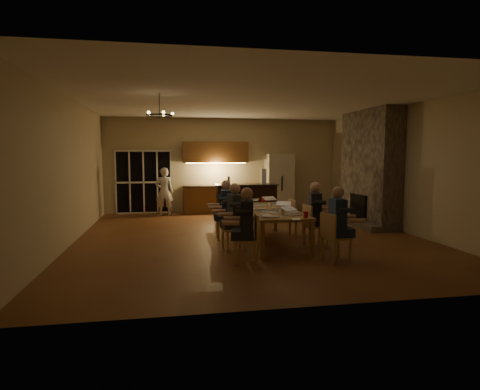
% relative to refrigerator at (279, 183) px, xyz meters
% --- Properties ---
extents(floor, '(9.00, 9.00, 0.00)m').
position_rel_refrigerator_xyz_m(floor, '(-1.90, -4.15, -1.00)').
color(floor, brown).
rests_on(floor, ground).
extents(back_wall, '(8.00, 0.04, 3.20)m').
position_rel_refrigerator_xyz_m(back_wall, '(-1.90, 0.37, 0.60)').
color(back_wall, tan).
rests_on(back_wall, ground).
extents(left_wall, '(0.04, 9.00, 3.20)m').
position_rel_refrigerator_xyz_m(left_wall, '(-5.92, -4.15, 0.60)').
color(left_wall, tan).
rests_on(left_wall, ground).
extents(right_wall, '(0.04, 9.00, 3.20)m').
position_rel_refrigerator_xyz_m(right_wall, '(2.12, -4.15, 0.60)').
color(right_wall, tan).
rests_on(right_wall, ground).
extents(ceiling, '(8.00, 9.00, 0.04)m').
position_rel_refrigerator_xyz_m(ceiling, '(-1.90, -4.15, 2.22)').
color(ceiling, white).
rests_on(ceiling, back_wall).
extents(french_doors, '(1.86, 0.08, 2.10)m').
position_rel_refrigerator_xyz_m(french_doors, '(-4.60, 0.32, 0.05)').
color(french_doors, black).
rests_on(french_doors, ground).
extents(fireplace, '(0.58, 2.50, 3.20)m').
position_rel_refrigerator_xyz_m(fireplace, '(1.80, -2.95, 0.60)').
color(fireplace, '#76695C').
rests_on(fireplace, ground).
extents(kitchenette, '(2.24, 0.68, 2.40)m').
position_rel_refrigerator_xyz_m(kitchenette, '(-2.20, 0.05, 0.20)').
color(kitchenette, brown).
rests_on(kitchenette, ground).
extents(refrigerator, '(0.90, 0.68, 2.00)m').
position_rel_refrigerator_xyz_m(refrigerator, '(0.00, 0.00, 0.00)').
color(refrigerator, beige).
rests_on(refrigerator, ground).
extents(dining_table, '(1.10, 2.80, 0.75)m').
position_rel_refrigerator_xyz_m(dining_table, '(-1.58, -4.88, -0.62)').
color(dining_table, '#A98343').
rests_on(dining_table, ground).
extents(bar_island, '(1.90, 0.72, 1.08)m').
position_rel_refrigerator_xyz_m(bar_island, '(-1.46, -1.51, -0.46)').
color(bar_island, black).
rests_on(bar_island, ground).
extents(chair_left_near, '(0.49, 0.49, 0.89)m').
position_rel_refrigerator_xyz_m(chair_left_near, '(-2.43, -6.41, -0.55)').
color(chair_left_near, tan).
rests_on(chair_left_near, ground).
extents(chair_left_mid, '(0.49, 0.49, 0.89)m').
position_rel_refrigerator_xyz_m(chair_left_mid, '(-2.48, -5.39, -0.55)').
color(chair_left_mid, tan).
rests_on(chair_left_mid, ground).
extents(chair_left_far, '(0.47, 0.47, 0.89)m').
position_rel_refrigerator_xyz_m(chair_left_far, '(-2.49, -4.31, -0.55)').
color(chair_left_far, tan).
rests_on(chair_left_far, ground).
extents(chair_right_near, '(0.53, 0.53, 0.89)m').
position_rel_refrigerator_xyz_m(chair_right_near, '(-0.74, -6.54, -0.55)').
color(chair_right_near, tan).
rests_on(chair_right_near, ground).
extents(chair_right_mid, '(0.48, 0.48, 0.89)m').
position_rel_refrigerator_xyz_m(chair_right_mid, '(-0.68, -5.33, -0.55)').
color(chair_right_mid, tan).
rests_on(chair_right_mid, ground).
extents(chair_right_far, '(0.48, 0.48, 0.89)m').
position_rel_refrigerator_xyz_m(chair_right_far, '(-0.68, -4.27, -0.55)').
color(chair_right_far, tan).
rests_on(chair_right_far, ground).
extents(person_left_near, '(0.70, 0.70, 1.38)m').
position_rel_refrigerator_xyz_m(person_left_near, '(-2.41, -6.46, -0.31)').
color(person_left_near, '#23262D').
rests_on(person_left_near, ground).
extents(person_right_near, '(0.65, 0.65, 1.38)m').
position_rel_refrigerator_xyz_m(person_right_near, '(-0.72, -6.53, -0.31)').
color(person_right_near, '#1E334C').
rests_on(person_right_near, ground).
extents(person_left_mid, '(0.68, 0.68, 1.38)m').
position_rel_refrigerator_xyz_m(person_left_mid, '(-2.44, -5.35, -0.31)').
color(person_left_mid, '#32373C').
rests_on(person_left_mid, ground).
extents(person_right_mid, '(0.71, 0.71, 1.38)m').
position_rel_refrigerator_xyz_m(person_right_mid, '(-0.71, -5.33, -0.31)').
color(person_right_mid, '#23262D').
rests_on(person_right_mid, ground).
extents(person_left_far, '(0.62, 0.62, 1.38)m').
position_rel_refrigerator_xyz_m(person_left_far, '(-2.48, -4.30, -0.31)').
color(person_left_far, '#1E334C').
rests_on(person_left_far, ground).
extents(standing_person, '(0.60, 0.41, 1.56)m').
position_rel_refrigerator_xyz_m(standing_person, '(-3.92, -0.30, -0.22)').
color(standing_person, silver).
rests_on(standing_person, ground).
extents(chandelier, '(0.55, 0.55, 0.03)m').
position_rel_refrigerator_xyz_m(chandelier, '(-3.94, -5.04, 1.75)').
color(chandelier, black).
rests_on(chandelier, ceiling).
extents(laptop_a, '(0.42, 0.41, 0.23)m').
position_rel_refrigerator_xyz_m(laptop_a, '(-1.83, -5.91, -0.14)').
color(laptop_a, silver).
rests_on(laptop_a, dining_table).
extents(laptop_b, '(0.41, 0.40, 0.23)m').
position_rel_refrigerator_xyz_m(laptop_b, '(-1.35, -5.78, -0.14)').
color(laptop_b, silver).
rests_on(laptop_b, dining_table).
extents(laptop_c, '(0.33, 0.30, 0.23)m').
position_rel_refrigerator_xyz_m(laptop_c, '(-1.82, -4.80, -0.14)').
color(laptop_c, silver).
rests_on(laptop_c, dining_table).
extents(laptop_d, '(0.40, 0.37, 0.23)m').
position_rel_refrigerator_xyz_m(laptop_d, '(-1.29, -4.93, -0.14)').
color(laptop_d, silver).
rests_on(laptop_d, dining_table).
extents(laptop_e, '(0.32, 0.28, 0.23)m').
position_rel_refrigerator_xyz_m(laptop_e, '(-1.79, -3.84, -0.14)').
color(laptop_e, silver).
rests_on(laptop_e, dining_table).
extents(laptop_f, '(0.38, 0.35, 0.23)m').
position_rel_refrigerator_xyz_m(laptop_f, '(-1.27, -3.82, -0.14)').
color(laptop_f, silver).
rests_on(laptop_f, dining_table).
extents(mug_front, '(0.08, 0.08, 0.10)m').
position_rel_refrigerator_xyz_m(mug_front, '(-1.65, -5.38, -0.20)').
color(mug_front, white).
rests_on(mug_front, dining_table).
extents(mug_mid, '(0.08, 0.08, 0.10)m').
position_rel_refrigerator_xyz_m(mug_mid, '(-1.45, -4.41, -0.20)').
color(mug_mid, white).
rests_on(mug_mid, dining_table).
extents(mug_back, '(0.07, 0.07, 0.10)m').
position_rel_refrigerator_xyz_m(mug_back, '(-1.99, -4.00, -0.20)').
color(mug_back, white).
rests_on(mug_back, dining_table).
extents(redcup_near, '(0.09, 0.09, 0.12)m').
position_rel_refrigerator_xyz_m(redcup_near, '(-1.19, -6.12, -0.19)').
color(redcup_near, '#B70F0C').
rests_on(redcup_near, dining_table).
extents(redcup_mid, '(0.08, 0.08, 0.12)m').
position_rel_refrigerator_xyz_m(redcup_mid, '(-2.02, -4.54, -0.19)').
color(redcup_mid, '#B70F0C').
rests_on(redcup_mid, dining_table).
extents(redcup_far, '(0.09, 0.09, 0.12)m').
position_rel_refrigerator_xyz_m(redcup_far, '(-1.38, -3.40, -0.19)').
color(redcup_far, '#B70F0C').
rests_on(redcup_far, dining_table).
extents(can_silver, '(0.07, 0.07, 0.12)m').
position_rel_refrigerator_xyz_m(can_silver, '(-1.49, -5.57, -0.19)').
color(can_silver, '#B2B2B7').
rests_on(can_silver, dining_table).
extents(can_cola, '(0.06, 0.06, 0.12)m').
position_rel_refrigerator_xyz_m(can_cola, '(-1.73, -3.48, -0.19)').
color(can_cola, '#3F0F0C').
rests_on(can_cola, dining_table).
extents(can_right, '(0.07, 0.07, 0.12)m').
position_rel_refrigerator_xyz_m(can_right, '(-1.17, -4.55, -0.19)').
color(can_right, '#B2B2B7').
rests_on(can_right, dining_table).
extents(plate_near, '(0.24, 0.24, 0.02)m').
position_rel_refrigerator_xyz_m(plate_near, '(-1.19, -5.43, -0.24)').
color(plate_near, white).
rests_on(plate_near, dining_table).
extents(plate_left, '(0.22, 0.22, 0.02)m').
position_rel_refrigerator_xyz_m(plate_left, '(-1.88, -5.73, -0.24)').
color(plate_left, white).
rests_on(plate_left, dining_table).
extents(plate_far, '(0.27, 0.27, 0.02)m').
position_rel_refrigerator_xyz_m(plate_far, '(-1.20, -4.18, -0.24)').
color(plate_far, white).
rests_on(plate_far, dining_table).
extents(notepad, '(0.18, 0.23, 0.01)m').
position_rel_refrigerator_xyz_m(notepad, '(-1.44, -6.30, -0.24)').
color(notepad, white).
rests_on(notepad, dining_table).
extents(bar_bottle, '(0.08, 0.08, 0.24)m').
position_rel_refrigerator_xyz_m(bar_bottle, '(-1.99, -1.48, 0.20)').
color(bar_bottle, '#99999E').
rests_on(bar_bottle, bar_island).
extents(bar_blender, '(0.16, 0.16, 0.46)m').
position_rel_refrigerator_xyz_m(bar_blender, '(-0.92, -1.53, 0.31)').
color(bar_blender, silver).
rests_on(bar_blender, bar_island).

